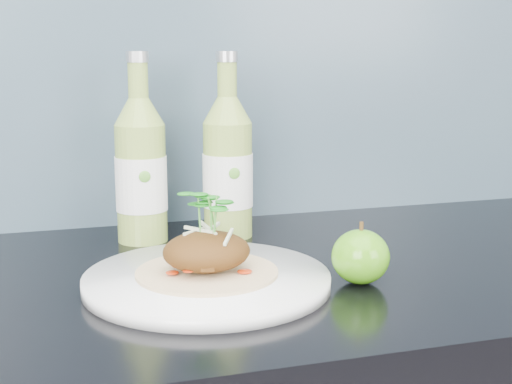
{
  "coord_description": "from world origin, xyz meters",
  "views": [
    {
      "loc": [
        -0.24,
        0.84,
        1.18
      ],
      "look_at": [
        0.03,
        1.7,
        1.0
      ],
      "focal_mm": 50.0,
      "sensor_mm": 36.0,
      "label": 1
    }
  ],
  "objects_px": {
    "green_apple": "(361,257)",
    "cider_bottle_left": "(141,171)",
    "dinner_plate": "(207,280)",
    "cider_bottle_right": "(228,168)"
  },
  "relations": [
    {
      "from": "dinner_plate",
      "to": "cider_bottle_left",
      "type": "xyz_separation_m",
      "value": [
        -0.04,
        0.24,
        0.1
      ]
    },
    {
      "from": "dinner_plate",
      "to": "cider_bottle_left",
      "type": "bearing_deg",
      "value": 100.41
    },
    {
      "from": "dinner_plate",
      "to": "green_apple",
      "type": "xyz_separation_m",
      "value": [
        0.18,
        -0.04,
        0.03
      ]
    },
    {
      "from": "green_apple",
      "to": "cider_bottle_left",
      "type": "xyz_separation_m",
      "value": [
        -0.22,
        0.28,
        0.07
      ]
    },
    {
      "from": "cider_bottle_right",
      "to": "green_apple",
      "type": "bearing_deg",
      "value": -65.84
    },
    {
      "from": "dinner_plate",
      "to": "cider_bottle_right",
      "type": "height_order",
      "value": "cider_bottle_right"
    },
    {
      "from": "green_apple",
      "to": "dinner_plate",
      "type": "bearing_deg",
      "value": 166.98
    },
    {
      "from": "green_apple",
      "to": "cider_bottle_left",
      "type": "height_order",
      "value": "cider_bottle_left"
    },
    {
      "from": "dinner_plate",
      "to": "cider_bottle_right",
      "type": "xyz_separation_m",
      "value": [
        0.09,
        0.22,
        0.1
      ]
    },
    {
      "from": "green_apple",
      "to": "cider_bottle_right",
      "type": "relative_size",
      "value": 0.33
    }
  ]
}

